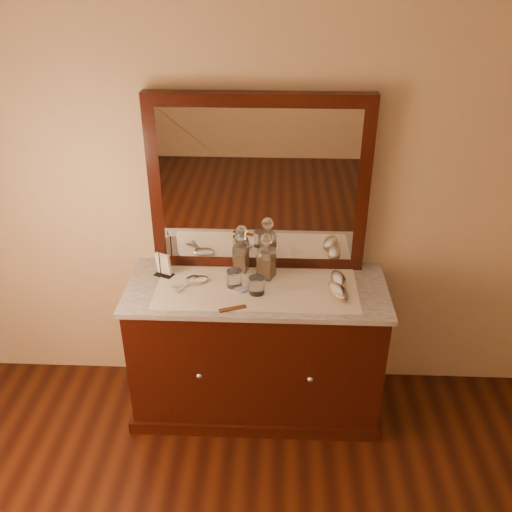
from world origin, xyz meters
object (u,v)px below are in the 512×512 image
(dresser_cabinet, at_px, (257,350))
(hand_mirror_inner, at_px, (196,281))
(brush_far, at_px, (338,280))
(mirror_frame, at_px, (259,185))
(decanter_left, at_px, (241,256))
(comb, at_px, (233,309))
(hand_mirror_outer, at_px, (191,281))
(pin_dish, at_px, (241,289))
(napkin_rack, at_px, (164,265))
(brush_near, at_px, (338,291))
(decanter_right, at_px, (266,261))

(dresser_cabinet, distance_m, hand_mirror_inner, 0.57)
(brush_far, xyz_separation_m, hand_mirror_inner, (-0.79, -0.01, -0.02))
(dresser_cabinet, distance_m, brush_far, 0.65)
(mirror_frame, height_order, decanter_left, mirror_frame)
(comb, xyz_separation_m, hand_mirror_outer, (-0.25, 0.25, 0.00))
(decanter_left, relative_size, hand_mirror_outer, 1.24)
(pin_dish, height_order, napkin_rack, napkin_rack)
(pin_dish, relative_size, napkin_rack, 0.44)
(pin_dish, bearing_deg, dresser_cabinet, 27.91)
(dresser_cabinet, height_order, pin_dish, pin_dish)
(decanter_left, bearing_deg, hand_mirror_inner, -149.61)
(decanter_left, bearing_deg, brush_near, -24.38)
(pin_dish, relative_size, hand_mirror_outer, 0.35)
(dresser_cabinet, height_order, brush_near, brush_near)
(mirror_frame, height_order, brush_near, mirror_frame)
(decanter_left, bearing_deg, hand_mirror_outer, -152.20)
(brush_near, relative_size, hand_mirror_outer, 0.96)
(hand_mirror_outer, bearing_deg, comb, -45.12)
(dresser_cabinet, xyz_separation_m, comb, (-0.11, -0.23, 0.45))
(dresser_cabinet, xyz_separation_m, brush_far, (0.45, 0.04, 0.47))
(hand_mirror_inner, bearing_deg, brush_far, 1.06)
(comb, distance_m, hand_mirror_inner, 0.34)
(mirror_frame, xyz_separation_m, hand_mirror_outer, (-0.37, -0.22, -0.49))
(brush_near, bearing_deg, decanter_right, 155.49)
(mirror_frame, xyz_separation_m, hand_mirror_inner, (-0.34, -0.22, -0.49))
(hand_mirror_outer, xyz_separation_m, hand_mirror_inner, (0.03, 0.00, 0.00))
(mirror_frame, distance_m, brush_near, 0.72)
(napkin_rack, relative_size, brush_near, 0.82)
(mirror_frame, relative_size, pin_dish, 16.86)
(decanter_left, height_order, hand_mirror_outer, decanter_left)
(napkin_rack, relative_size, hand_mirror_outer, 0.79)
(hand_mirror_outer, bearing_deg, napkin_rack, 155.81)
(dresser_cabinet, bearing_deg, decanter_right, 64.91)
(comb, height_order, napkin_rack, napkin_rack)
(hand_mirror_inner, bearing_deg, dresser_cabinet, -4.84)
(brush_near, distance_m, brush_far, 0.12)
(dresser_cabinet, height_order, comb, comb)
(decanter_right, bearing_deg, pin_dish, -131.78)
(pin_dish, distance_m, hand_mirror_inner, 0.26)
(dresser_cabinet, bearing_deg, comb, -116.85)
(pin_dish, relative_size, brush_near, 0.36)
(napkin_rack, bearing_deg, pin_dish, -17.98)
(dresser_cabinet, relative_size, brush_near, 7.17)
(mirror_frame, distance_m, hand_mirror_outer, 0.65)
(mirror_frame, xyz_separation_m, napkin_rack, (-0.53, -0.14, -0.44))
(brush_far, bearing_deg, dresser_cabinet, -174.50)
(pin_dish, xyz_separation_m, napkin_rack, (-0.45, 0.15, 0.05))
(pin_dish, bearing_deg, brush_near, -3.07)
(decanter_left, xyz_separation_m, brush_far, (0.55, -0.13, -0.07))
(dresser_cabinet, distance_m, napkin_rack, 0.74)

